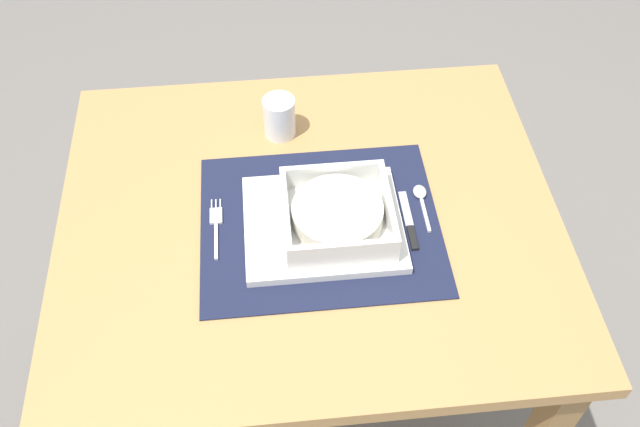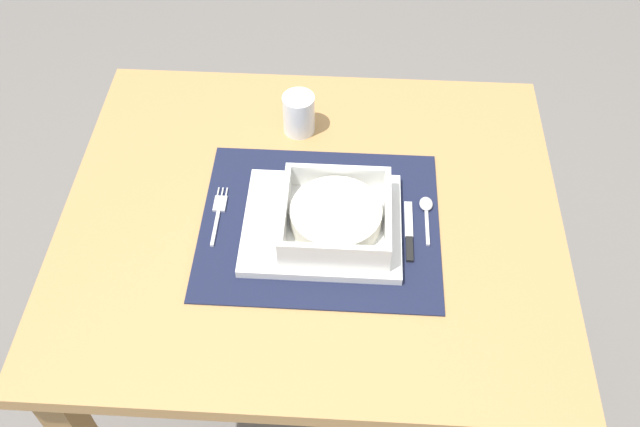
% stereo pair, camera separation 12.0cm
% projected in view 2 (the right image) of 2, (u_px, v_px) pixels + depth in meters
% --- Properties ---
extents(ground_plane, '(6.00, 6.00, 0.00)m').
position_uv_depth(ground_plane, '(314.00, 396.00, 1.82)').
color(ground_plane, slate).
extents(dining_table, '(0.89, 0.76, 0.75)m').
position_uv_depth(dining_table, '(312.00, 251.00, 1.33)').
color(dining_table, '#B2844C').
rests_on(dining_table, ground).
extents(placemat, '(0.42, 0.35, 0.00)m').
position_uv_depth(placemat, '(320.00, 224.00, 1.23)').
color(placemat, '#191E38').
rests_on(placemat, dining_table).
extents(serving_plate, '(0.27, 0.23, 0.02)m').
position_uv_depth(serving_plate, '(322.00, 224.00, 1.22)').
color(serving_plate, white).
rests_on(serving_plate, placemat).
extents(porridge_bowl, '(0.18, 0.18, 0.06)m').
position_uv_depth(porridge_bowl, '(336.00, 217.00, 1.18)').
color(porridge_bowl, white).
rests_on(porridge_bowl, serving_plate).
extents(fork, '(0.02, 0.13, 0.00)m').
position_uv_depth(fork, '(219.00, 211.00, 1.24)').
color(fork, silver).
rests_on(fork, placemat).
extents(spoon, '(0.02, 0.11, 0.01)m').
position_uv_depth(spoon, '(426.00, 209.00, 1.24)').
color(spoon, silver).
rests_on(spoon, placemat).
extents(butter_knife, '(0.01, 0.13, 0.01)m').
position_uv_depth(butter_knife, '(409.00, 235.00, 1.21)').
color(butter_knife, black).
rests_on(butter_knife, placemat).
extents(drinking_glass, '(0.06, 0.06, 0.08)m').
position_uv_depth(drinking_glass, '(299.00, 115.00, 1.36)').
color(drinking_glass, white).
rests_on(drinking_glass, dining_table).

